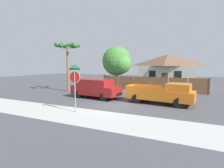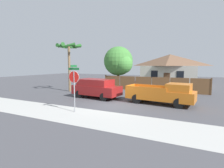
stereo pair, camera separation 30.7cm
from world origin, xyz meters
name	(u,v)px [view 1 (the left image)]	position (x,y,z in m)	size (l,w,h in m)	color
ground_plane	(113,105)	(0.00, 0.00, 0.00)	(80.00, 80.00, 0.00)	#47474C
sidewalk_strip	(89,117)	(0.00, -3.60, 0.00)	(36.00, 3.20, 0.01)	#B2B2AD
wooden_fence	(150,84)	(1.02, 8.54, 0.86)	(12.61, 0.12, 1.82)	brown
house	(167,69)	(1.87, 17.16, 2.51)	(8.78, 6.16, 4.84)	beige
oak_tree	(118,62)	(-3.78, 9.78, 3.59)	(4.17, 3.97, 5.67)	brown
palm_tree	(67,50)	(-7.82, 4.22, 4.86)	(2.78, 2.99, 5.66)	brown
red_suv	(96,88)	(-2.75, 1.97, 0.98)	(4.82, 2.41, 1.80)	maroon
orange_pickup	(162,93)	(3.45, 1.94, 0.86)	(5.47, 2.38, 1.73)	orange
stop_sign	(75,81)	(-1.43, -3.02, 2.12)	(0.81, 0.73, 3.15)	gray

